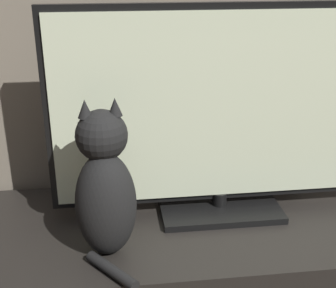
% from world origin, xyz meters
% --- Properties ---
extents(tv, '(1.00, 0.22, 0.62)m').
position_xyz_m(tv, '(0.05, 0.97, 0.85)').
color(tv, black).
rests_on(tv, tv_stand).
extents(cat, '(0.17, 0.27, 0.42)m').
position_xyz_m(cat, '(-0.29, 0.80, 0.73)').
color(cat, black).
rests_on(cat, tv_stand).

